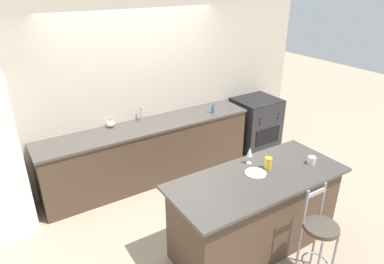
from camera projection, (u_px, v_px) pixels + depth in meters
The scene contains 13 objects.
ground_plane at pixel (162, 189), 5.11m from camera, with size 18.00×18.00×0.00m, color tan.
wall_back at pixel (137, 90), 5.07m from camera, with size 6.00×0.07×2.70m.
back_counter at pixel (149, 152), 5.20m from camera, with size 3.24×0.66×0.91m.
sink_faucet at pixel (142, 111), 5.11m from camera, with size 0.02×0.13×0.22m.
kitchen_island at pixel (255, 212), 3.87m from camera, with size 2.01×0.86×0.94m.
oven_range at pixel (255, 123), 6.18m from camera, with size 0.75×0.69×0.93m.
bar_stool_near at pixel (319, 235), 3.42m from camera, with size 0.34×0.34×1.06m.
dinner_plate at pixel (256, 173), 3.73m from camera, with size 0.23×0.23×0.02m.
wine_glass at pixel (250, 152), 3.88m from camera, with size 0.07×0.07×0.20m.
coffee_mug at pixel (312, 160), 3.91m from camera, with size 0.12×0.09×0.09m.
tumbler_cup at pixel (268, 163), 3.80m from camera, with size 0.08×0.08×0.14m.
pumpkin_decoration at pixel (110, 124), 4.91m from camera, with size 0.12×0.12×0.12m.
soap_bottle at pixel (213, 109), 5.39m from camera, with size 0.05×0.05×0.15m.
Camera 1 is at (-1.90, -3.87, 2.92)m, focal length 32.00 mm.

